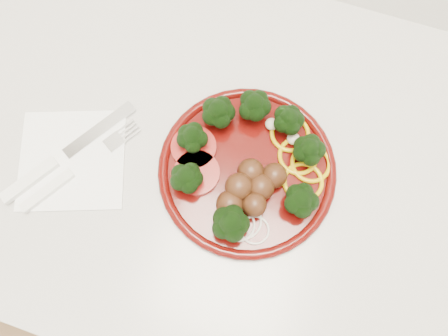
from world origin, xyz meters
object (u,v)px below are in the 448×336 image
(plate, at_px, (248,166))
(napkin, at_px, (72,160))
(fork, at_px, (62,180))
(knife, at_px, (52,164))

(plate, distance_m, napkin, 0.25)
(fork, bearing_deg, knife, 83.00)
(knife, bearing_deg, plate, -41.94)
(plate, relative_size, knife, 1.26)
(napkin, bearing_deg, knife, -143.64)
(plate, bearing_deg, fork, -157.67)
(plate, relative_size, fork, 1.42)
(fork, bearing_deg, plate, -36.68)
(plate, xyz_separation_m, fork, (-0.24, -0.10, -0.01))
(napkin, xyz_separation_m, knife, (-0.02, -0.02, 0.01))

